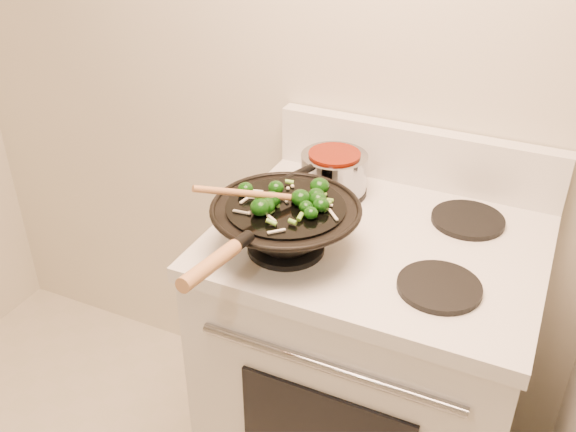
% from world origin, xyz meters
% --- Properties ---
extents(stove, '(0.78, 0.67, 1.08)m').
position_xyz_m(stove, '(-0.13, 1.17, 0.47)').
color(stove, white).
rests_on(stove, ground).
extents(wok, '(0.34, 0.57, 0.17)m').
position_xyz_m(wok, '(-0.31, 1.02, 0.99)').
color(wok, black).
rests_on(wok, stove).
extents(stirfry, '(0.25, 0.23, 0.04)m').
position_xyz_m(stirfry, '(-0.31, 1.02, 1.05)').
color(stirfry, black).
rests_on(stirfry, wok).
extents(wooden_spoon, '(0.21, 0.22, 0.09)m').
position_xyz_m(wooden_spoon, '(-0.34, 1.00, 1.07)').
color(wooden_spoon, '#A66E41').
rests_on(wooden_spoon, wok).
extents(saucepan, '(0.18, 0.27, 0.10)m').
position_xyz_m(saucepan, '(-0.31, 1.32, 0.99)').
color(saucepan, gray).
rests_on(saucepan, stove).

